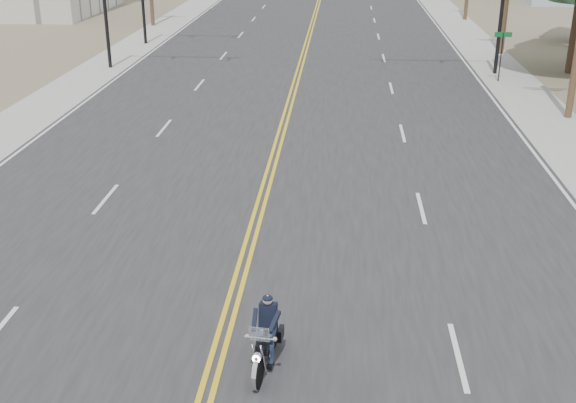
# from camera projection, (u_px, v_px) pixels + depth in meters

# --- Properties ---
(street_sign) EXTENTS (0.90, 0.06, 2.62)m
(street_sign) POSITION_uv_depth(u_px,v_px,m) (502.00, 48.00, 37.91)
(street_sign) COLOR black
(street_sign) RESTS_ON ground
(motorcyclist) EXTENTS (1.05, 2.02, 1.51)m
(motorcyclist) POSITION_uv_depth(u_px,v_px,m) (265.00, 335.00, 14.41)
(motorcyclist) COLOR black
(motorcyclist) RESTS_ON ground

